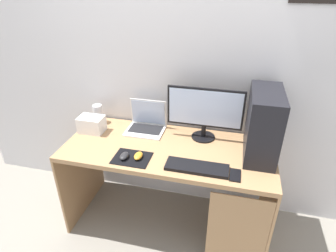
% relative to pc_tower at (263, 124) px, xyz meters
% --- Properties ---
extents(ground_plane, '(8.00, 8.00, 0.00)m').
position_rel_pc_tower_xyz_m(ground_plane, '(-0.65, -0.08, -1.00)').
color(ground_plane, gray).
extents(wall_back, '(4.00, 0.05, 2.60)m').
position_rel_pc_tower_xyz_m(wall_back, '(-0.65, 0.30, 0.30)').
color(wall_back, silver).
rests_on(wall_back, ground_plane).
extents(desk, '(1.56, 0.68, 0.76)m').
position_rel_pc_tower_xyz_m(desk, '(-0.63, -0.09, -0.38)').
color(desk, '#A37A51').
rests_on(desk, ground_plane).
extents(pc_tower, '(0.21, 0.45, 0.47)m').
position_rel_pc_tower_xyz_m(pc_tower, '(0.00, 0.00, 0.00)').
color(pc_tower, black).
rests_on(pc_tower, desk).
extents(monitor, '(0.57, 0.18, 0.42)m').
position_rel_pc_tower_xyz_m(monitor, '(-0.41, 0.12, -0.01)').
color(monitor, black).
rests_on(monitor, desk).
extents(laptop, '(0.31, 0.24, 0.24)m').
position_rel_pc_tower_xyz_m(laptop, '(-0.89, 0.14, -0.19)').
color(laptop, white).
rests_on(laptop, desk).
extents(speaker, '(0.08, 0.08, 0.16)m').
position_rel_pc_tower_xyz_m(speaker, '(-1.33, 0.16, -0.16)').
color(speaker, silver).
rests_on(speaker, desk).
extents(projector, '(0.20, 0.14, 0.13)m').
position_rel_pc_tower_xyz_m(projector, '(-1.31, 0.00, -0.17)').
color(projector, white).
rests_on(projector, desk).
extents(keyboard, '(0.42, 0.14, 0.02)m').
position_rel_pc_tower_xyz_m(keyboard, '(-0.40, -0.29, -0.22)').
color(keyboard, black).
rests_on(keyboard, desk).
extents(mousepad, '(0.26, 0.20, 0.00)m').
position_rel_pc_tower_xyz_m(mousepad, '(-0.86, -0.28, -0.23)').
color(mousepad, black).
rests_on(mousepad, desk).
extents(mouse_left, '(0.06, 0.10, 0.03)m').
position_rel_pc_tower_xyz_m(mouse_left, '(-0.82, -0.27, -0.21)').
color(mouse_left, orange).
rests_on(mouse_left, mousepad).
extents(mouse_right, '(0.06, 0.10, 0.03)m').
position_rel_pc_tower_xyz_m(mouse_right, '(-0.91, -0.30, -0.21)').
color(mouse_right, '#232326').
rests_on(mouse_right, mousepad).
extents(cell_phone, '(0.07, 0.13, 0.01)m').
position_rel_pc_tower_xyz_m(cell_phone, '(-0.15, -0.30, -0.23)').
color(cell_phone, black).
rests_on(cell_phone, desk).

